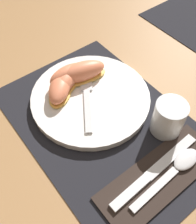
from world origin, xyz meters
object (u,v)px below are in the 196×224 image
object	(u,v)px
citrus_wedge_2	(66,81)
citrus_wedge_3	(60,88)
spoon	(178,167)
citrus_wedge_1	(69,75)
fork	(87,93)
plate	(90,98)
knife	(153,172)
citrus_wedge_0	(81,73)
juice_glass	(168,119)

from	to	relation	value
citrus_wedge_2	citrus_wedge_3	bearing A→B (deg)	-66.58
citrus_wedge_3	spoon	bearing A→B (deg)	14.68
spoon	citrus_wedge_1	world-z (taller)	citrus_wedge_1
fork	plate	bearing A→B (deg)	26.57
knife	citrus_wedge_0	distance (m)	0.27
citrus_wedge_1	citrus_wedge_3	world-z (taller)	citrus_wedge_1
plate	juice_glass	size ratio (longest dim) A/B	3.53
plate	spoon	size ratio (longest dim) A/B	1.51
fork	juice_glass	bearing A→B (deg)	25.72
spoon	citrus_wedge_1	distance (m)	0.31
juice_glass	spoon	size ratio (longest dim) A/B	0.43
citrus_wedge_1	citrus_wedge_2	xyz separation A→B (m)	(0.01, -0.01, -0.00)
juice_glass	plate	bearing A→B (deg)	-154.32
juice_glass	knife	bearing A→B (deg)	-58.33
plate	citrus_wedge_0	xyz separation A→B (m)	(-0.06, 0.01, 0.03)
spoon	citrus_wedge_3	distance (m)	0.29
spoon	citrus_wedge_0	bearing A→B (deg)	-177.44
citrus_wedge_2	citrus_wedge_1	bearing A→B (deg)	123.77
spoon	citrus_wedge_3	world-z (taller)	citrus_wedge_3
plate	fork	size ratio (longest dim) A/B	1.64
plate	juice_glass	xyz separation A→B (m)	(0.16, 0.08, 0.03)
juice_glass	citrus_wedge_0	distance (m)	0.22
plate	fork	world-z (taller)	fork
knife	fork	bearing A→B (deg)	177.14
citrus_wedge_3	fork	bearing A→B (deg)	47.00
citrus_wedge_2	juice_glass	bearing A→B (deg)	25.03
juice_glass	citrus_wedge_0	size ratio (longest dim) A/B	0.58
plate	spoon	distance (m)	0.24
spoon	fork	bearing A→B (deg)	-172.65
plate	citrus_wedge_0	size ratio (longest dim) A/B	2.06
fork	citrus_wedge_1	bearing A→B (deg)	-173.95
knife	citrus_wedge_0	size ratio (longest dim) A/B	1.70
plate	knife	world-z (taller)	plate
plate	citrus_wedge_0	world-z (taller)	citrus_wedge_0
spoon	citrus_wedge_2	distance (m)	0.30
plate	citrus_wedge_2	distance (m)	0.07
plate	spoon	xyz separation A→B (m)	(0.24, 0.03, -0.00)
spoon	citrus_wedge_3	xyz separation A→B (m)	(-0.28, -0.07, 0.02)
knife	plate	bearing A→B (deg)	175.96
fork	citrus_wedge_3	size ratio (longest dim) A/B	1.52
juice_glass	spoon	distance (m)	0.10
spoon	juice_glass	bearing A→B (deg)	147.98
plate	citrus_wedge_2	size ratio (longest dim) A/B	2.38
plate	fork	distance (m)	0.01
plate	citrus_wedge_1	distance (m)	0.07
plate	knife	distance (m)	0.21
citrus_wedge_0	citrus_wedge_3	bearing A→B (deg)	-83.47
knife	citrus_wedge_0	bearing A→B (deg)	173.74
knife	spoon	bearing A→B (deg)	63.19
citrus_wedge_2	plate	bearing A→B (deg)	23.22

